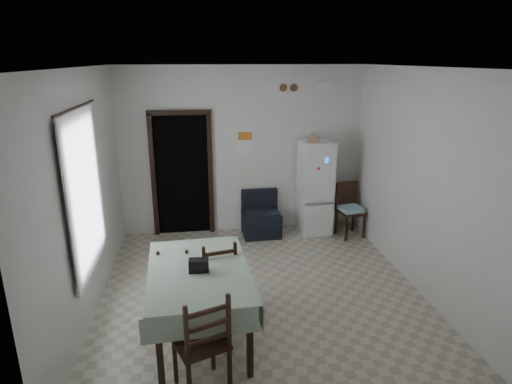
{
  "coord_description": "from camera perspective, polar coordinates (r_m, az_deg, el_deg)",
  "views": [
    {
      "loc": [
        -0.76,
        -5.02,
        3.0
      ],
      "look_at": [
        0.0,
        0.5,
        1.25
      ],
      "focal_mm": 30.0,
      "sensor_mm": 36.0,
      "label": 1
    }
  ],
  "objects": [
    {
      "name": "tan_cone",
      "position": [
        7.3,
        7.66,
        7.37
      ],
      "size": [
        0.21,
        0.21,
        0.17
      ],
      "primitive_type": "cone",
      "rotation": [
        0.0,
        0.0,
        -0.03
      ],
      "color": "tan",
      "rests_on": "fridge"
    },
    {
      "name": "dining_chair_near_head",
      "position": [
        4.16,
        -7.38,
        -19.1
      ],
      "size": [
        0.59,
        0.59,
        1.06
      ],
      "primitive_type": null,
      "rotation": [
        0.0,
        0.0,
        3.51
      ],
      "color": "black",
      "rests_on": "ground"
    },
    {
      "name": "vent_left",
      "position": [
        7.41,
        3.62,
        13.69
      ],
      "size": [
        0.12,
        0.03,
        0.12
      ],
      "primitive_type": "cylinder",
      "rotation": [
        1.57,
        0.0,
        0.0
      ],
      "color": "brown",
      "rests_on": "ground"
    },
    {
      "name": "wall_right",
      "position": [
        5.98,
        21.06,
        1.23
      ],
      "size": [
        0.02,
        4.5,
        2.9
      ],
      "primitive_type": null,
      "color": "silver",
      "rests_on": "ground"
    },
    {
      "name": "dining_table",
      "position": [
        4.88,
        -7.41,
        -14.61
      ],
      "size": [
        1.15,
        1.68,
        0.85
      ],
      "primitive_type": null,
      "rotation": [
        0.0,
        0.0,
        0.05
      ],
      "color": "#9AAE95",
      "rests_on": "ground"
    },
    {
      "name": "dining_chair_far_left",
      "position": [
        5.38,
        -10.73,
        -11.26
      ],
      "size": [
        0.38,
        0.38,
        0.89
      ],
      "primitive_type": null,
      "rotation": [
        0.0,
        0.0,
        3.13
      ],
      "color": "black",
      "rests_on": "ground"
    },
    {
      "name": "curtain_rod",
      "position": [
        5.01,
        -22.88,
        10.38
      ],
      "size": [
        0.02,
        1.6,
        0.02
      ],
      "primitive_type": "cylinder",
      "rotation": [
        1.57,
        0.0,
        0.0
      ],
      "color": "black",
      "rests_on": "ground"
    },
    {
      "name": "ceiling",
      "position": [
        5.08,
        0.81,
        16.31
      ],
      "size": [
        4.2,
        4.5,
        0.02
      ],
      "primitive_type": null,
      "color": "white",
      "rests_on": "ground"
    },
    {
      "name": "black_bag",
      "position": [
        4.6,
        -7.65,
        -9.67
      ],
      "size": [
        0.21,
        0.13,
        0.13
      ],
      "primitive_type": "cube",
      "rotation": [
        0.0,
        0.0,
        -0.04
      ],
      "color": "black",
      "rests_on": "dining_table"
    },
    {
      "name": "wall_left",
      "position": [
        5.42,
        -21.79,
        -0.46
      ],
      "size": [
        0.02,
        4.5,
        2.9
      ],
      "primitive_type": null,
      "color": "silver",
      "rests_on": "ground"
    },
    {
      "name": "light_switch",
      "position": [
        7.56,
        -0.68,
        2.87
      ],
      "size": [
        0.08,
        0.02,
        0.12
      ],
      "primitive_type": "cube",
      "color": "beige",
      "rests_on": "ground"
    },
    {
      "name": "window_recess",
      "position": [
        5.22,
        -22.94,
        -0.11
      ],
      "size": [
        0.1,
        1.2,
        1.6
      ],
      "primitive_type": "cube",
      "color": "silver",
      "rests_on": "ground"
    },
    {
      "name": "wall_front",
      "position": [
        3.26,
        6.77,
        -11.05
      ],
      "size": [
        4.2,
        0.02,
        2.9
      ],
      "primitive_type": null,
      "color": "silver",
      "rests_on": "ground"
    },
    {
      "name": "vent_right",
      "position": [
        7.45,
        5.02,
        13.68
      ],
      "size": [
        0.12,
        0.03,
        0.12
      ],
      "primitive_type": "cylinder",
      "rotation": [
        1.57,
        0.0,
        0.0
      ],
      "color": "brown",
      "rests_on": "ground"
    },
    {
      "name": "curtain",
      "position": [
        5.19,
        -21.77,
        -0.06
      ],
      "size": [
        0.02,
        1.45,
        1.85
      ],
      "primitive_type": "cube",
      "color": "silver",
      "rests_on": "ground"
    },
    {
      "name": "doorway",
      "position": [
        7.72,
        -9.76,
        2.64
      ],
      "size": [
        1.06,
        0.52,
        2.22
      ],
      "color": "black",
      "rests_on": "ground"
    },
    {
      "name": "wall_back",
      "position": [
        7.47,
        -1.85,
        5.45
      ],
      "size": [
        4.2,
        0.02,
        2.9
      ],
      "primitive_type": null,
      "color": "silver",
      "rests_on": "ground"
    },
    {
      "name": "navy_seat",
      "position": [
        7.5,
        0.7,
        -2.96
      ],
      "size": [
        0.66,
        0.64,
        0.77
      ],
      "primitive_type": null,
      "rotation": [
        0.0,
        0.0,
        0.03
      ],
      "color": "black",
      "rests_on": "ground"
    },
    {
      "name": "calendar_image",
      "position": [
        7.41,
        -1.47,
        7.48
      ],
      "size": [
        0.24,
        0.01,
        0.14
      ],
      "primitive_type": "cube",
      "color": "orange",
      "rests_on": "ground"
    },
    {
      "name": "dining_chair_far_right",
      "position": [
        5.23,
        -5.31,
        -11.19
      ],
      "size": [
        0.51,
        0.51,
        1.0
      ],
      "primitive_type": null,
      "rotation": [
        0.0,
        0.0,
        3.36
      ],
      "color": "black",
      "rests_on": "ground"
    },
    {
      "name": "emergency_light",
      "position": [
        7.54,
        8.66,
        13.83
      ],
      "size": [
        0.25,
        0.07,
        0.09
      ],
      "primitive_type": "cube",
      "color": "white",
      "rests_on": "ground"
    },
    {
      "name": "ground",
      "position": [
        5.89,
        0.69,
        -13.15
      ],
      "size": [
        4.5,
        4.5,
        0.0
      ],
      "primitive_type": "plane",
      "color": "#B0A890",
      "rests_on": "ground"
    },
    {
      "name": "corner_chair",
      "position": [
        7.6,
        12.52,
        -2.42
      ],
      "size": [
        0.48,
        0.48,
        0.94
      ],
      "primitive_type": null,
      "rotation": [
        0.0,
        0.0,
        0.2
      ],
      "color": "black",
      "rests_on": "ground"
    },
    {
      "name": "fridge",
      "position": [
        7.55,
        7.91,
        0.56
      ],
      "size": [
        0.57,
        0.57,
        1.66
      ],
      "primitive_type": null,
      "rotation": [
        0.0,
        0.0,
        0.06
      ],
      "color": "white",
      "rests_on": "ground"
    },
    {
      "name": "calendar",
      "position": [
        7.43,
        -1.47,
        6.73
      ],
      "size": [
        0.28,
        0.02,
        0.4
      ],
      "primitive_type": "cube",
      "color": "white",
      "rests_on": "ground"
    }
  ]
}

